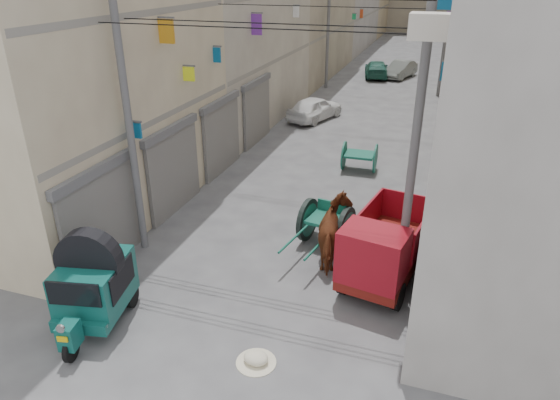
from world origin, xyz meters
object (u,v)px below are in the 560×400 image
at_px(tonga_cart, 326,223).
at_px(horse, 336,233).
at_px(distant_car_white, 315,108).
at_px(mini_truck, 382,253).
at_px(distant_car_green, 376,69).
at_px(feed_sack, 256,358).
at_px(auto_rickshaw, 93,282).
at_px(distant_car_grey, 401,69).
at_px(second_cart, 360,156).

bearing_deg(tonga_cart, horse, -50.97).
bearing_deg(horse, distant_car_white, -85.50).
height_order(tonga_cart, mini_truck, mini_truck).
distance_m(tonga_cart, distant_car_green, 24.94).
bearing_deg(feed_sack, auto_rickshaw, 177.91).
height_order(horse, distant_car_grey, horse).
height_order(second_cart, distant_car_green, distant_car_green).
bearing_deg(horse, second_cart, -97.83).
relative_size(second_cart, distant_car_white, 0.37).
distance_m(horse, distant_car_grey, 26.01).
relative_size(mini_truck, feed_sack, 7.07).
xyz_separation_m(tonga_cart, distant_car_green, (-2.29, 24.83, -0.09)).
height_order(auto_rickshaw, distant_car_grey, auto_rickshaw).
bearing_deg(distant_car_green, tonga_cart, 85.22).
relative_size(auto_rickshaw, horse, 1.27).
xyz_separation_m(auto_rickshaw, horse, (4.52, 4.22, -0.18)).
bearing_deg(distant_car_green, auto_rickshaw, 76.55).
relative_size(second_cart, horse, 0.65).
distance_m(feed_sack, distant_car_grey, 30.35).
height_order(tonga_cart, distant_car_grey, tonga_cart).
distance_m(feed_sack, distant_car_green, 30.10).
bearing_deg(horse, feed_sack, 69.06).
bearing_deg(tonga_cart, auto_rickshaw, -118.77).
bearing_deg(second_cart, horse, -86.73).
bearing_deg(mini_truck, horse, 160.54).
relative_size(feed_sack, distant_car_white, 0.14).
bearing_deg(auto_rickshaw, second_cart, 58.38).
relative_size(feed_sack, distant_car_grey, 0.14).
xyz_separation_m(distant_car_white, distant_car_grey, (3.07, 12.64, -0.02)).
xyz_separation_m(auto_rickshaw, feed_sack, (3.89, -0.14, -0.91)).
bearing_deg(tonga_cart, mini_truck, -31.37).
relative_size(auto_rickshaw, second_cart, 1.95).
relative_size(distant_car_white, distant_car_grey, 1.01).
xyz_separation_m(mini_truck, distant_car_grey, (-2.40, 26.76, -0.33)).
bearing_deg(second_cart, distant_car_green, 95.03).
height_order(auto_rickshaw, feed_sack, auto_rickshaw).
xyz_separation_m(feed_sack, distant_car_grey, (-0.41, 30.35, 0.47)).
bearing_deg(mini_truck, second_cart, 114.56).
distance_m(auto_rickshaw, mini_truck, 6.81).
distance_m(auto_rickshaw, tonga_cart, 6.49).
height_order(second_cart, horse, horse).
height_order(mini_truck, horse, mini_truck).
bearing_deg(tonga_cart, distant_car_grey, 101.47).
distance_m(second_cart, distant_car_grey, 19.14).
distance_m(auto_rickshaw, horse, 6.19).
bearing_deg(distant_car_white, auto_rickshaw, 107.50).
xyz_separation_m(mini_truck, second_cart, (-1.93, 7.63, -0.32)).
xyz_separation_m(distant_car_grey, distant_car_green, (-1.69, -0.33, -0.02)).
bearing_deg(distant_car_green, second_cart, 86.53).
relative_size(tonga_cart, feed_sack, 5.74).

